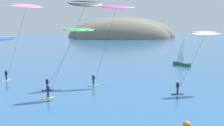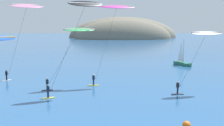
% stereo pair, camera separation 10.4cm
% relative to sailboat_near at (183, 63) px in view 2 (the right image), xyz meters
% --- Properties ---
extents(headland_island, '(75.78, 47.55, 29.19)m').
position_rel_sailboat_near_xyz_m(headland_island, '(-6.71, 132.71, -0.64)').
color(headland_island, slate).
rests_on(headland_island, ground).
extents(sailboat_near, '(2.96, 5.88, 5.70)m').
position_rel_sailboat_near_xyz_m(sailboat_near, '(0.00, 0.00, 0.00)').
color(sailboat_near, '#23664C').
rests_on(sailboat_near, ground).
extents(kitesurfer_white, '(6.81, 2.35, 8.04)m').
position_rel_sailboat_near_xyz_m(kitesurfer_white, '(-4.34, -24.81, 6.37)').
color(kitesurfer_white, '#2D2D33').
rests_on(kitesurfer_white, ground).
extents(kitesurfer_pink, '(6.53, 5.02, 12.27)m').
position_rel_sailboat_near_xyz_m(kitesurfer_pink, '(-29.77, -14.29, 10.47)').
color(kitesurfer_pink, silver).
rests_on(kitesurfer_pink, ground).
extents(kitesurfer_magenta, '(7.00, 2.61, 11.75)m').
position_rel_sailboat_near_xyz_m(kitesurfer_magenta, '(-15.52, -19.34, 9.76)').
color(kitesurfer_magenta, yellow).
rests_on(kitesurfer_magenta, ground).
extents(kitesurfer_black, '(7.58, 4.02, 11.81)m').
position_rel_sailboat_near_xyz_m(kitesurfer_black, '(-19.67, -25.56, 9.67)').
color(kitesurfer_black, yellow).
rests_on(kitesurfer_black, ground).
extents(kitesurfer_green, '(7.35, 3.99, 8.46)m').
position_rel_sailboat_near_xyz_m(kitesurfer_green, '(-20.97, -21.26, 6.70)').
color(kitesurfer_green, '#2D2D33').
rests_on(kitesurfer_green, ground).
extents(marker_buoy, '(0.70, 0.70, 0.70)m').
position_rel_sailboat_near_xyz_m(marker_buoy, '(-9.90, -37.69, -0.29)').
color(marker_buoy, orange).
rests_on(marker_buoy, ground).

